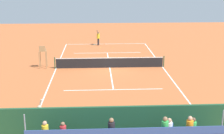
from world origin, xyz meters
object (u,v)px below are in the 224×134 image
object	(u,v)px
tennis_player	(98,37)
tennis_racket	(94,45)
tennis_net	(110,63)
courtside_bench	(176,125)
equipment_bag	(146,133)
tennis_ball_far	(101,47)
umpire_chair	(43,54)
line_judge	(40,117)
tennis_ball_near	(113,48)

from	to	relation	value
tennis_player	tennis_racket	xyz separation A→B (m)	(0.52, -0.18, -1.00)
tennis_net	tennis_player	size ratio (longest dim) A/B	5.35
tennis_net	courtside_bench	bearing A→B (deg)	102.55
equipment_bag	tennis_ball_far	bearing A→B (deg)	-84.76
tennis_net	umpire_chair	xyz separation A→B (m)	(6.20, -0.24, 0.81)
line_judge	tennis_net	bearing A→B (deg)	-108.55
umpire_chair	tennis_player	size ratio (longest dim) A/B	1.11
tennis_ball_far	line_judge	world-z (taller)	line_judge
tennis_player	courtside_bench	bearing A→B (deg)	99.43
courtside_bench	tennis_racket	bearing A→B (deg)	-79.42
equipment_bag	tennis_racket	world-z (taller)	equipment_bag
umpire_chair	tennis_ball_near	xyz separation A→B (m)	(-6.97, -8.43, -1.28)
tennis_ball_far	courtside_bench	bearing A→B (deg)	99.45
tennis_net	equipment_bag	size ratio (longest dim) A/B	11.44
equipment_bag	tennis_ball_far	size ratio (longest dim) A/B	13.64
umpire_chair	tennis_ball_near	size ratio (longest dim) A/B	32.42
tennis_ball_near	tennis_player	bearing A→B (deg)	-43.16
courtside_bench	tennis_racket	distance (m)	24.16
equipment_bag	line_judge	distance (m)	5.72
tennis_ball_far	line_judge	size ratio (longest dim) A/B	0.03
courtside_bench	tennis_ball_far	xyz separation A→B (m)	(3.67, -22.03, -0.53)
equipment_bag	tennis_ball_far	xyz separation A→B (m)	(2.03, -22.16, -0.15)
tennis_ball_near	line_judge	world-z (taller)	line_judge
tennis_racket	tennis_ball_far	xyz separation A→B (m)	(-0.76, 1.71, 0.02)
tennis_racket	courtside_bench	bearing A→B (deg)	100.58
tennis_net	umpire_chair	bearing A→B (deg)	-2.21
tennis_player	line_judge	size ratio (longest dim) A/B	1.00
equipment_bag	line_judge	size ratio (longest dim) A/B	0.47
umpire_chair	tennis_racket	world-z (taller)	umpire_chair
courtside_bench	tennis_ball_near	bearing A→B (deg)	-84.32
courtside_bench	equipment_bag	bearing A→B (deg)	4.49
tennis_player	tennis_racket	bearing A→B (deg)	-19.12
umpire_chair	courtside_bench	bearing A→B (deg)	124.12
tennis_racket	line_judge	size ratio (longest dim) A/B	0.30
line_judge	tennis_ball_near	bearing A→B (deg)	-103.30
courtside_bench	tennis_racket	size ratio (longest dim) A/B	3.08
equipment_bag	tennis_player	distance (m)	23.82
tennis_racket	equipment_bag	bearing A→B (deg)	96.68
courtside_bench	line_judge	distance (m)	7.30
tennis_net	line_judge	world-z (taller)	line_judge
umpire_chair	tennis_net	bearing A→B (deg)	177.79
umpire_chair	equipment_bag	world-z (taller)	umpire_chair
courtside_bench	tennis_ball_far	world-z (taller)	courtside_bench
tennis_net	line_judge	bearing A→B (deg)	71.45
courtside_bench	tennis_player	world-z (taller)	tennis_player
tennis_net	tennis_racket	world-z (taller)	tennis_net
tennis_net	tennis_ball_far	bearing A→B (deg)	-85.34
tennis_net	tennis_racket	bearing A→B (deg)	-81.97
tennis_net	tennis_ball_near	bearing A→B (deg)	-95.10
umpire_chair	line_judge	world-z (taller)	umpire_chair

